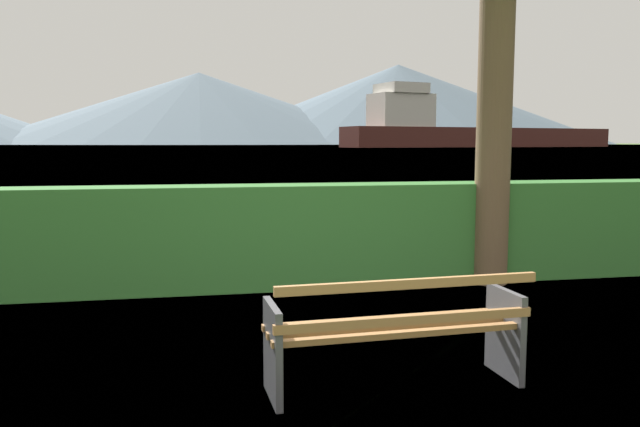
# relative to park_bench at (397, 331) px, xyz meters

# --- Properties ---
(ground_plane) EXTENTS (1400.00, 1400.00, 0.00)m
(ground_plane) POSITION_rel_park_bench_xyz_m (-0.00, 0.06, -0.43)
(ground_plane) COLOR #4C6B33
(water_surface) EXTENTS (620.00, 620.00, 0.00)m
(water_surface) POSITION_rel_park_bench_xyz_m (-0.00, 308.70, -0.43)
(water_surface) COLOR slate
(water_surface) RESTS_ON ground_plane
(park_bench) EXTENTS (1.91, 0.68, 0.87)m
(park_bench) POSITION_rel_park_bench_xyz_m (0.00, 0.00, 0.00)
(park_bench) COLOR #A0703F
(park_bench) RESTS_ON ground_plane
(hedge_row) EXTENTS (10.00, 0.63, 1.26)m
(hedge_row) POSITION_rel_park_bench_xyz_m (-0.00, 3.45, 0.20)
(hedge_row) COLOR #387A33
(hedge_row) RESTS_ON ground_plane
(cargo_ship_large) EXTENTS (108.34, 39.82, 21.00)m
(cargo_ship_large) POSITION_rel_park_bench_xyz_m (90.33, 206.69, 5.44)
(cargo_ship_large) COLOR #471E19
(cargo_ship_large) RESTS_ON water_surface
(distant_hills) EXTENTS (820.88, 406.21, 74.87)m
(distant_hills) POSITION_rel_park_bench_xyz_m (-0.16, 575.38, 33.54)
(distant_hills) COLOR slate
(distant_hills) RESTS_ON ground_plane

